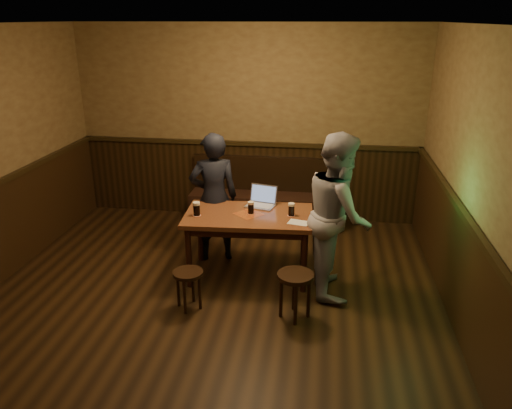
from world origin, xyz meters
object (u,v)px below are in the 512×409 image
Objects in this scene: stool_right at (295,283)px; pint_left at (197,209)px; pub_table at (249,222)px; person_suit at (214,198)px; person_grey at (338,215)px; bench at (266,202)px; pint_mid at (251,208)px; stool_left at (188,279)px; laptop at (262,200)px; pint_right at (291,209)px.

pint_left is (-1.16, 0.69, 0.46)m from stool_right.
pint_left reaches higher than pub_table.
person_grey is (1.48, -0.56, 0.08)m from person_suit.
stool_right is at bearing -30.55° from pint_left.
person_suit is at bearing -111.24° from bench.
person_suit is (-0.49, -1.26, 0.49)m from bench.
pint_mid is 0.63m from person_suit.
laptop reaches higher than stool_left.
bench is at bearing -129.99° from person_suit.
laptop is at bearing 56.37° from person_grey.
pub_table is at bearing -146.63° from pint_mid.
laptop is at bearing 142.88° from pint_right.
pint_mid is (0.02, -1.63, 0.53)m from bench.
person_suit is (-0.97, 0.37, -0.04)m from pint_right.
stool_left is at bearing 178.90° from stool_right.
person_grey is at bearing -13.00° from pub_table.
stool_right is 1.10m from pint_mid.
pint_mid reaches higher than pub_table.
pint_right is 0.55m from person_grey.
stool_right is 1.29m from laptop.
bench is 14.59× the size of pint_right.
person_grey reaches higher than pint_mid.
pint_right is (0.46, 0.00, 0.00)m from pint_mid.
person_grey is (0.51, -0.19, 0.04)m from pint_right.
pint_mid is at bearing -93.29° from laptop.
bench is at bearing 103.55° from stool_right.
stool_right is at bearing -52.85° from laptop.
pub_table is 0.61m from pint_left.
stool_left is at bearing -123.27° from pint_mid.
pint_left is at bearing -107.80° from bench.
pint_mid is (0.59, 0.14, -0.01)m from pint_left.
pub_table is 10.21× the size of pint_mid.
pint_left is (-0.57, -1.77, 0.54)m from bench.
pub_table is 1.00m from stool_left.
stool_right is at bearing -57.05° from pub_table.
laptop is (0.62, 1.09, 0.49)m from stool_left.
laptop is (0.11, 0.30, 0.16)m from pub_table.
pint_left is 0.10× the size of person_suit.
person_grey is (0.99, -1.82, 0.58)m from bench.
bench is 1.45m from laptop.
pint_left is 1.56m from person_grey.
person_suit is at bearing 143.96° from pint_mid.
pint_right is at bearing 7.81° from pint_left.
stool_left is 0.24× the size of person_grey.
pub_table is 3.02× the size of stool_right.
stool_left is 0.86× the size of stool_right.
bench is 1.72m from pint_mid.
bench reaches higher than pint_left.
person_suit is (-0.49, 0.39, 0.13)m from pub_table.
pint_mid is at bearing 124.51° from stool_right.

